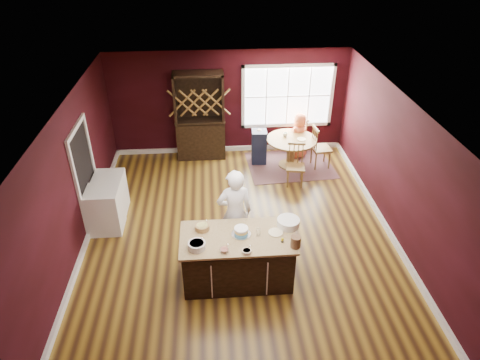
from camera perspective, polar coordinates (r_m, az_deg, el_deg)
name	(u,v)px	position (r m, az deg, el deg)	size (l,w,h in m)	color
room_shell	(239,173)	(7.92, -0.15, 0.90)	(7.00, 7.00, 7.00)	olive
window	(288,96)	(11.15, 6.37, 11.04)	(2.36, 0.10, 1.66)	white
doorway	(86,178)	(8.93, -19.81, 0.29)	(0.08, 1.26, 2.13)	white
kitchen_island	(237,259)	(7.40, -0.34, -10.45)	(1.89, 0.99, 0.92)	black
dining_table	(291,147)	(10.70, 6.84, 4.43)	(1.24, 1.24, 0.75)	brown
baker	(235,213)	(7.67, -0.72, -4.45)	(0.64, 0.42, 1.77)	white
layer_cake	(241,231)	(7.09, 0.16, -6.84)	(0.33, 0.33, 0.13)	white
bowl_blue	(197,245)	(6.87, -5.78, -8.67)	(0.28, 0.28, 0.11)	white
bowl_yellow	(202,227)	(7.24, -5.05, -6.28)	(0.24, 0.24, 0.09)	#97744B
bowl_pink	(224,250)	(6.79, -2.10, -9.35)	(0.15, 0.15, 0.06)	silver
bowl_olive	(247,251)	(6.77, 0.88, -9.51)	(0.15, 0.15, 0.06)	beige
drinking_glass	(258,232)	(7.07, 2.47, -6.93)	(0.07, 0.07, 0.15)	white
dinner_plate	(276,232)	(7.18, 4.77, -6.99)	(0.25, 0.25, 0.02)	#FFF8B1
white_tub	(288,223)	(7.32, 6.45, -5.66)	(0.39, 0.39, 0.13)	silver
stoneware_crock	(296,242)	(6.89, 7.43, -8.17)	(0.16, 0.16, 0.20)	brown
toy_figurine	(282,240)	(6.99, 5.67, -7.97)	(0.05, 0.05, 0.08)	yellow
rug	(290,165)	(10.95, 6.67, 1.98)	(2.10, 1.62, 0.01)	brown
chair_east	(321,147)	(10.79, 10.81, 4.39)	(0.46, 0.44, 1.10)	brown
chair_south	(296,165)	(9.95, 7.42, 1.95)	(0.43, 0.40, 1.01)	brown
chair_north	(298,134)	(11.52, 7.75, 6.05)	(0.39, 0.37, 0.93)	olive
seated_woman	(299,136)	(11.13, 7.90, 5.87)	(0.59, 0.38, 1.21)	#DD6438
high_chair	(259,146)	(10.83, 2.55, 4.54)	(0.37, 0.37, 0.92)	#131733
toddler	(260,132)	(10.78, 2.66, 6.47)	(0.18, 0.14, 0.26)	#8CA5BF
table_plate	(301,139)	(10.60, 8.18, 5.41)	(0.22, 0.22, 0.02)	beige
table_cup	(285,135)	(10.70, 6.02, 6.05)	(0.12, 0.12, 0.09)	white
hutch	(200,117)	(10.88, -5.36, 8.42)	(1.22, 0.51, 2.25)	black
washer	(105,210)	(8.88, -17.56, -3.82)	(0.63, 0.61, 0.92)	silver
dryer	(111,193)	(9.41, -16.82, -1.66)	(0.60, 0.58, 0.88)	silver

